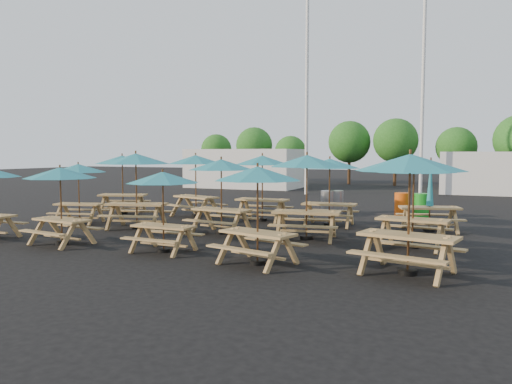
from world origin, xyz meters
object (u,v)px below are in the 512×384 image
at_px(picnic_unit_1, 78,172).
at_px(waste_bin_3, 422,206).
at_px(picnic_unit_9, 258,179).
at_px(waste_bin_0, 336,202).
at_px(waste_bin_2, 402,205).
at_px(picnic_unit_10, 307,166).
at_px(picnic_unit_11, 330,167).
at_px(picnic_unit_5, 196,163).
at_px(picnic_unit_14, 430,201).
at_px(picnic_unit_2, 122,163).
at_px(picnic_unit_4, 136,163).
at_px(picnic_unit_7, 221,169).
at_px(picnic_unit_8, 262,164).
at_px(waste_bin_1, 328,202).
at_px(picnic_unit_12, 410,170).
at_px(picnic_unit_3, 60,177).
at_px(picnic_unit_13, 414,171).
at_px(picnic_unit_6, 163,182).

bearing_deg(picnic_unit_1, waste_bin_3, 17.00).
relative_size(picnic_unit_9, waste_bin_0, 2.61).
height_order(waste_bin_2, waste_bin_3, same).
relative_size(picnic_unit_10, picnic_unit_11, 1.08).
distance_m(picnic_unit_5, waste_bin_0, 6.10).
bearing_deg(picnic_unit_14, picnic_unit_2, 163.83).
bearing_deg(picnic_unit_11, picnic_unit_2, 176.86).
relative_size(waste_bin_2, waste_bin_3, 1.00).
bearing_deg(picnic_unit_11, picnic_unit_4, -155.09).
distance_m(picnic_unit_1, picnic_unit_7, 5.77).
xyz_separation_m(picnic_unit_9, picnic_unit_10, (0.03, 3.60, 0.21)).
distance_m(picnic_unit_8, picnic_unit_11, 2.63).
bearing_deg(waste_bin_1, picnic_unit_4, -126.10).
height_order(picnic_unit_11, picnic_unit_14, picnic_unit_14).
distance_m(picnic_unit_7, picnic_unit_11, 4.01).
relative_size(picnic_unit_12, waste_bin_1, 2.84).
bearing_deg(picnic_unit_3, picnic_unit_13, 28.30).
distance_m(picnic_unit_7, picnic_unit_8, 3.25).
distance_m(picnic_unit_1, picnic_unit_4, 2.66).
bearing_deg(waste_bin_3, picnic_unit_5, -158.38).
distance_m(picnic_unit_1, picnic_unit_12, 12.16).
bearing_deg(picnic_unit_5, picnic_unit_10, -10.84).
xyz_separation_m(picnic_unit_1, picnic_unit_9, (8.48, -3.60, 0.08)).
height_order(picnic_unit_2, picnic_unit_12, picnic_unit_12).
xyz_separation_m(picnic_unit_2, picnic_unit_4, (2.97, -3.08, 0.08)).
bearing_deg(picnic_unit_7, picnic_unit_9, -44.88).
relative_size(picnic_unit_2, waste_bin_0, 2.94).
bearing_deg(waste_bin_1, picnic_unit_11, -74.33).
distance_m(picnic_unit_12, picnic_unit_14, 6.34).
distance_m(waste_bin_1, waste_bin_2, 2.99).
bearing_deg(waste_bin_1, picnic_unit_14, -38.75).
bearing_deg(picnic_unit_4, picnic_unit_7, -12.52).
bearing_deg(waste_bin_2, picnic_unit_1, -147.96).
bearing_deg(picnic_unit_6, picnic_unit_3, -174.14).
height_order(picnic_unit_8, picnic_unit_10, picnic_unit_10).
distance_m(picnic_unit_3, waste_bin_3, 13.23).
relative_size(picnic_unit_2, picnic_unit_14, 1.17).
relative_size(picnic_unit_4, picnic_unit_9, 1.11).
height_order(picnic_unit_3, picnic_unit_5, picnic_unit_5).
height_order(picnic_unit_3, waste_bin_3, picnic_unit_3).
relative_size(picnic_unit_3, picnic_unit_6, 1.05).
distance_m(picnic_unit_14, waste_bin_2, 3.80).
bearing_deg(picnic_unit_10, picnic_unit_4, 172.93).
relative_size(picnic_unit_8, picnic_unit_12, 0.91).
distance_m(picnic_unit_10, waste_bin_1, 6.71).
bearing_deg(picnic_unit_14, picnic_unit_1, 177.71).
xyz_separation_m(picnic_unit_14, waste_bin_3, (-0.54, 3.51, -0.50)).
xyz_separation_m(waste_bin_0, waste_bin_2, (2.69, -0.09, 0.00)).
xyz_separation_m(picnic_unit_10, picnic_unit_11, (-0.09, 2.92, -0.12)).
relative_size(picnic_unit_8, waste_bin_1, 2.59).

